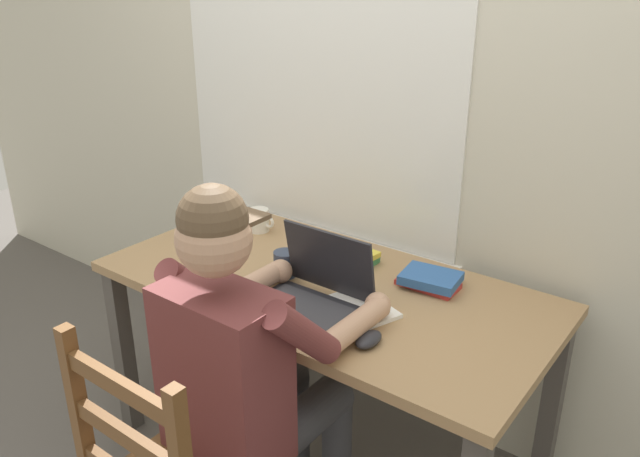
% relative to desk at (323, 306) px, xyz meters
% --- Properties ---
extents(ground_plane, '(8.00, 8.00, 0.00)m').
position_rel_desk_xyz_m(ground_plane, '(0.00, 0.00, -0.65)').
color(ground_plane, '#56514C').
extents(back_wall, '(6.00, 0.08, 2.60)m').
position_rel_desk_xyz_m(back_wall, '(-0.01, 0.46, 0.65)').
color(back_wall, beige).
rests_on(back_wall, ground).
extents(desk, '(1.53, 0.76, 0.74)m').
position_rel_desk_xyz_m(desk, '(0.00, 0.00, 0.00)').
color(desk, '#9E7A51').
rests_on(desk, ground).
extents(seated_person, '(0.50, 0.60, 1.25)m').
position_rel_desk_xyz_m(seated_person, '(0.09, -0.45, 0.05)').
color(seated_person, brown).
rests_on(seated_person, ground).
extents(laptop, '(0.33, 0.27, 0.23)m').
position_rel_desk_xyz_m(laptop, '(0.07, -0.15, 0.15)').
color(laptop, '#232328').
rests_on(laptop, desk).
extents(computer_mouse, '(0.06, 0.10, 0.03)m').
position_rel_desk_xyz_m(computer_mouse, '(0.33, -0.23, 0.11)').
color(computer_mouse, '#232328').
rests_on(computer_mouse, desk).
extents(coffee_mug_white, '(0.12, 0.08, 0.09)m').
position_rel_desk_xyz_m(coffee_mug_white, '(-0.47, 0.21, 0.14)').
color(coffee_mug_white, silver).
rests_on(coffee_mug_white, desk).
extents(coffee_mug_dark, '(0.12, 0.08, 0.09)m').
position_rel_desk_xyz_m(coffee_mug_dark, '(-0.13, -0.04, 0.14)').
color(coffee_mug_dark, '#2D384C').
rests_on(coffee_mug_dark, desk).
extents(book_stack_main, '(0.21, 0.17, 0.05)m').
position_rel_desk_xyz_m(book_stack_main, '(0.30, 0.19, 0.12)').
color(book_stack_main, '#BC332D').
rests_on(book_stack_main, desk).
extents(book_stack_side, '(0.20, 0.15, 0.05)m').
position_rel_desk_xyz_m(book_stack_side, '(-0.01, 0.18, 0.12)').
color(book_stack_side, '#38844C').
rests_on(book_stack_side, desk).
extents(paper_pile_near_laptop, '(0.26, 0.21, 0.01)m').
position_rel_desk_xyz_m(paper_pile_near_laptop, '(0.20, -0.07, 0.10)').
color(paper_pile_near_laptop, white).
rests_on(paper_pile_near_laptop, desk).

